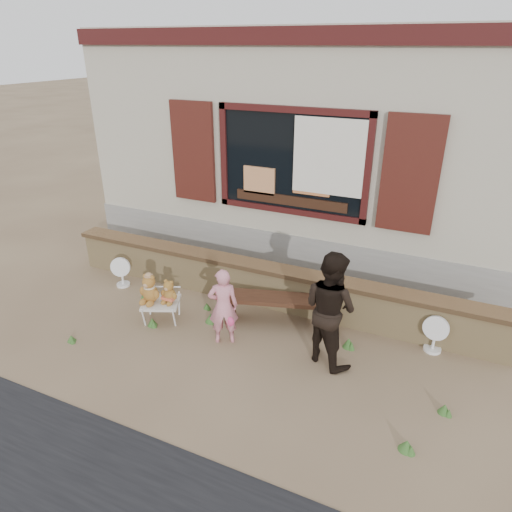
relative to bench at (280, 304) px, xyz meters
The scene contains 12 objects.
ground 0.77m from the bench, 125.14° to the right, with size 80.00×80.00×0.00m, color brown.
shopfront 4.28m from the bench, 95.88° to the left, with size 8.04×5.13×4.00m.
brick_wall 0.59m from the bench, 133.35° to the left, with size 7.10×0.36×0.67m.
bench is the anchor object (origin of this frame).
folding_chair 1.75m from the bench, 157.84° to the right, with size 0.66×0.63×0.32m.
teddy_bear_left 1.91m from the bench, 157.76° to the right, with size 0.33×0.28×0.45m, color brown, non-canonical shape.
teddy_bear_right 1.62m from the bench, 157.93° to the right, with size 0.26×0.23×0.36m, color brown, non-canonical shape.
child 0.94m from the bench, 125.91° to the right, with size 0.40×0.26×1.11m, color pink.
adult 1.11m from the bench, 31.60° to the right, with size 0.75×0.58×1.53m, color black.
fan_left 2.86m from the bench, behind, with size 0.34×0.23×0.53m.
fan_right 2.13m from the bench, ahead, with size 0.35×0.23×0.54m.
grass_tufts 0.77m from the bench, 104.31° to the right, with size 4.93×1.67×0.15m.
Camera 1 is at (2.45, -4.75, 3.76)m, focal length 32.00 mm.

